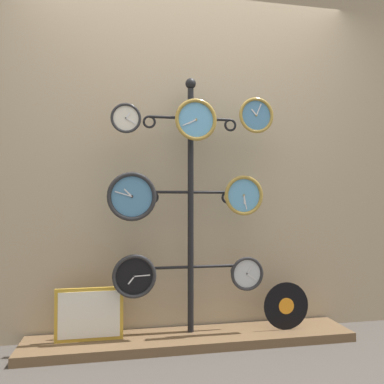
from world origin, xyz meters
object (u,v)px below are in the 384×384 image
clock_top_right (256,115)px  clock_middle_right (244,195)px  vinyl_record (286,306)px  clock_top_center (196,120)px  picture_frame (89,314)px  clock_middle_left (132,197)px  clock_bottom_left (134,276)px  display_stand (191,242)px  clock_top_left (126,118)px  clock_bottom_right (247,274)px

clock_top_right → clock_middle_right: bearing=168.7°
clock_middle_right → vinyl_record: bearing=1.3°
clock_top_center → picture_frame: bearing=176.4°
clock_middle_left → clock_bottom_left: 0.51m
clock_middle_right → display_stand: bearing=164.9°
clock_top_left → picture_frame: bearing=170.9°
clock_top_left → clock_top_center: bearing=-0.9°
display_stand → clock_top_left: 0.94m
display_stand → clock_bottom_left: display_stand is taller
clock_middle_right → clock_bottom_right: (0.02, 0.00, -0.54)m
clock_middle_right → clock_middle_left: bearing=180.0°
display_stand → clock_bottom_left: size_ratio=6.39×
clock_top_left → clock_top_right: bearing=-2.0°
display_stand → clock_top_right: size_ratio=7.30×
picture_frame → clock_bottom_left: bearing=-9.8°
clock_top_center → clock_bottom_left: size_ratio=1.01×
clock_bottom_right → vinyl_record: bearing=1.1°
vinyl_record → picture_frame: size_ratio=0.77×
clock_middle_left → clock_middle_right: (0.76, -0.00, 0.01)m
display_stand → clock_top_right: (0.44, -0.11, 0.88)m
clock_middle_left → picture_frame: (-0.26, 0.05, -0.76)m
clock_top_center → display_stand: bearing=101.8°
clock_top_left → clock_top_right: size_ratio=0.80×
clock_bottom_left → vinyl_record: clock_bottom_left is taller
clock_top_right → clock_bottom_right: clock_top_right is taller
display_stand → clock_top_right: bearing=-14.4°
clock_top_left → clock_top_right: clock_top_right is taller
clock_top_left → clock_middle_left: size_ratio=0.62×
clock_bottom_left → picture_frame: 0.38m
clock_top_center → picture_frame: (-0.69, 0.04, -1.28)m
clock_top_center → clock_middle_right: 0.61m
clock_top_right → clock_middle_left: (-0.84, 0.02, -0.56)m
clock_top_center → clock_middle_left: 0.67m
display_stand → picture_frame: bearing=-176.0°
clock_top_left → vinyl_record: bearing=-0.3°
clock_top_center → clock_middle_right: clock_top_center is taller
clock_top_center → clock_bottom_left: clock_top_center is taller
clock_middle_left → vinyl_record: 1.31m
clock_bottom_left → vinyl_record: 1.08m
clock_top_center → clock_bottom_right: 1.10m
display_stand → picture_frame: size_ratio=4.24×
clock_top_center → clock_bottom_left: (-0.41, -0.01, -1.03)m
clock_bottom_left → picture_frame: (-0.28, 0.05, -0.24)m
clock_top_center → clock_bottom_right: (0.36, -0.00, -1.04)m
display_stand → clock_bottom_right: bearing=-14.1°
clock_bottom_left → clock_bottom_right: 0.76m
clock_top_right → clock_bottom_right: size_ratio=1.07×
display_stand → clock_middle_left: 0.52m
display_stand → clock_top_center: display_stand is taller
clock_bottom_right → clock_top_right: bearing=-16.2°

